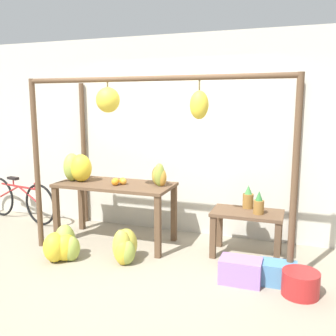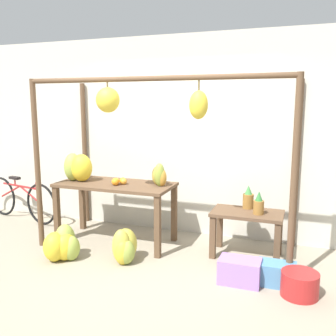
% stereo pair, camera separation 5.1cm
% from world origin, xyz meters
% --- Properties ---
extents(ground_plane, '(20.00, 20.00, 0.00)m').
position_xyz_m(ground_plane, '(0.00, 0.00, 0.00)').
color(ground_plane, gray).
extents(shop_wall_back, '(8.00, 0.08, 2.80)m').
position_xyz_m(shop_wall_back, '(0.00, 1.47, 1.40)').
color(shop_wall_back, beige).
rests_on(shop_wall_back, ground_plane).
extents(stall_awning, '(3.21, 1.27, 2.16)m').
position_xyz_m(stall_awning, '(-0.05, 0.54, 1.52)').
color(stall_awning, brown).
rests_on(stall_awning, ground_plane).
extents(display_table_main, '(1.55, 0.71, 0.81)m').
position_xyz_m(display_table_main, '(-0.69, 0.72, 0.69)').
color(display_table_main, brown).
rests_on(display_table_main, ground_plane).
extents(display_table_side, '(0.85, 0.50, 0.57)m').
position_xyz_m(display_table_side, '(1.04, 0.83, 0.44)').
color(display_table_side, brown).
rests_on(display_table_side, ground_plane).
extents(banana_pile_on_table, '(0.44, 0.31, 0.38)m').
position_xyz_m(banana_pile_on_table, '(-1.23, 0.68, 1.00)').
color(banana_pile_on_table, yellow).
rests_on(banana_pile_on_table, display_table_main).
extents(orange_pile, '(0.18, 0.19, 0.10)m').
position_xyz_m(orange_pile, '(-0.61, 0.65, 0.86)').
color(orange_pile, orange).
rests_on(orange_pile, display_table_main).
extents(pineapple_cluster, '(0.28, 0.34, 0.29)m').
position_xyz_m(pineapple_cluster, '(1.09, 0.89, 0.69)').
color(pineapple_cluster, olive).
rests_on(pineapple_cluster, display_table_side).
extents(banana_pile_ground_left, '(0.48, 0.48, 0.42)m').
position_xyz_m(banana_pile_ground_left, '(-1.01, -0.03, 0.18)').
color(banana_pile_ground_left, '#9EB247').
rests_on(banana_pile_ground_left, ground_plane).
extents(banana_pile_ground_right, '(0.33, 0.40, 0.41)m').
position_xyz_m(banana_pile_ground_right, '(-0.29, 0.15, 0.18)').
color(banana_pile_ground_right, '#9EB247').
rests_on(banana_pile_ground_right, ground_plane).
extents(fruit_crate_white, '(0.43, 0.27, 0.26)m').
position_xyz_m(fruit_crate_white, '(1.08, 0.10, 0.13)').
color(fruit_crate_white, '#9970B7').
rests_on(fruit_crate_white, ground_plane).
extents(blue_bucket, '(0.36, 0.36, 0.24)m').
position_xyz_m(blue_bucket, '(1.68, 0.03, 0.12)').
color(blue_bucket, '#AD2323').
rests_on(blue_bucket, ground_plane).
extents(parked_bicycle, '(1.59, 0.36, 0.70)m').
position_xyz_m(parked_bicycle, '(-2.60, 1.07, 0.34)').
color(parked_bicycle, black).
rests_on(parked_bicycle, ground_plane).
extents(papaya_pile, '(0.25, 0.26, 0.30)m').
position_xyz_m(papaya_pile, '(-0.09, 0.78, 0.95)').
color(papaya_pile, '#B2993D').
rests_on(papaya_pile, display_table_main).
extents(fruit_crate_purple, '(0.39, 0.24, 0.23)m').
position_xyz_m(fruit_crate_purple, '(1.45, 0.19, 0.12)').
color(fruit_crate_purple, '#4C84B2').
rests_on(fruit_crate_purple, ground_plane).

